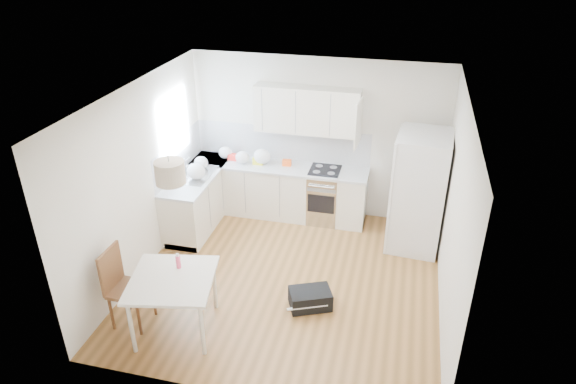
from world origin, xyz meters
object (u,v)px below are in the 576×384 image
object	(u,v)px
refrigerator	(420,192)
dining_chair	(130,288)
gym_bag	(310,299)
dining_table	(173,284)

from	to	relation	value
refrigerator	dining_chair	size ratio (longest dim) A/B	1.74
refrigerator	gym_bag	distance (m)	2.42
dining_table	dining_chair	xyz separation A→B (m)	(-0.58, -0.01, -0.16)
refrigerator	dining_table	distance (m)	3.91
refrigerator	dining_chair	world-z (taller)	refrigerator
dining_table	dining_chair	size ratio (longest dim) A/B	1.09
dining_chair	refrigerator	bearing A→B (deg)	39.86
dining_chair	gym_bag	xyz separation A→B (m)	(2.11, 0.81, -0.40)
dining_table	dining_chair	world-z (taller)	dining_chair
refrigerator	dining_table	bearing A→B (deg)	-132.30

